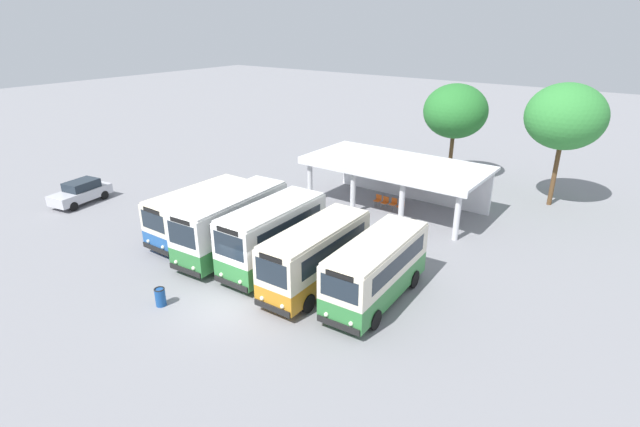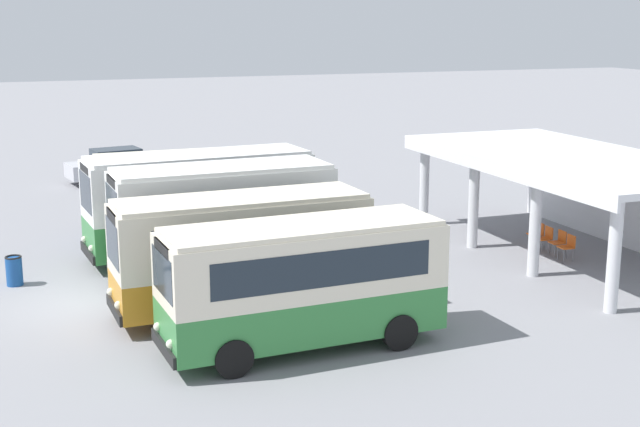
% 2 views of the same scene
% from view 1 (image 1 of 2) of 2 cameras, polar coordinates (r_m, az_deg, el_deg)
% --- Properties ---
extents(ground_plane, '(180.00, 180.00, 0.00)m').
position_cam_1_polar(ground_plane, '(23.37, -10.93, -10.61)').
color(ground_plane, gray).
extents(city_bus_nearest_orange, '(2.50, 6.86, 3.03)m').
position_cam_1_polar(city_bus_nearest_orange, '(29.85, -13.87, 0.22)').
color(city_bus_nearest_orange, black).
rests_on(city_bus_nearest_orange, ground).
extents(city_bus_second_in_row, '(2.79, 7.59, 3.47)m').
position_cam_1_polar(city_bus_second_in_row, '(27.44, -10.32, -0.93)').
color(city_bus_second_in_row, black).
rests_on(city_bus_second_in_row, ground).
extents(city_bus_middle_cream, '(2.57, 6.67, 3.54)m').
position_cam_1_polar(city_bus_middle_cream, '(25.47, -5.57, -2.45)').
color(city_bus_middle_cream, black).
rests_on(city_bus_middle_cream, ground).
extents(city_bus_fourth_amber, '(2.39, 6.95, 3.21)m').
position_cam_1_polar(city_bus_fourth_amber, '(23.62, -0.47, -4.84)').
color(city_bus_fourth_amber, black).
rests_on(city_bus_fourth_amber, ground).
extents(city_bus_fifth_blue, '(2.56, 6.93, 3.09)m').
position_cam_1_polar(city_bus_fifth_blue, '(22.67, 6.70, -6.39)').
color(city_bus_fifth_blue, black).
rests_on(city_bus_fifth_blue, ground).
extents(parked_car_flank, '(2.44, 4.46, 1.62)m').
position_cam_1_polar(parked_car_flank, '(38.90, -26.39, 2.29)').
color(parked_car_flank, black).
rests_on(parked_car_flank, ground).
extents(terminal_canopy, '(12.32, 5.97, 3.40)m').
position_cam_1_polar(terminal_canopy, '(34.16, 9.34, 5.07)').
color(terminal_canopy, silver).
rests_on(terminal_canopy, ground).
extents(waiting_chair_end_by_column, '(0.46, 0.46, 0.86)m').
position_cam_1_polar(waiting_chair_end_by_column, '(34.52, 6.86, 1.66)').
color(waiting_chair_end_by_column, slate).
rests_on(waiting_chair_end_by_column, ground).
extents(waiting_chair_second_from_end, '(0.46, 0.46, 0.86)m').
position_cam_1_polar(waiting_chair_second_from_end, '(34.19, 7.69, 1.42)').
color(waiting_chair_second_from_end, slate).
rests_on(waiting_chair_second_from_end, ground).
extents(waiting_chair_middle_seat, '(0.46, 0.46, 0.86)m').
position_cam_1_polar(waiting_chair_middle_seat, '(34.00, 8.67, 1.24)').
color(waiting_chair_middle_seat, slate).
rests_on(waiting_chair_middle_seat, ground).
extents(waiting_chair_fourth_seat, '(0.46, 0.46, 0.86)m').
position_cam_1_polar(waiting_chair_fourth_seat, '(33.68, 9.51, 0.98)').
color(waiting_chair_fourth_seat, slate).
rests_on(waiting_chair_fourth_seat, ground).
extents(roadside_tree_behind_canopy, '(5.02, 5.02, 7.78)m').
position_cam_1_polar(roadside_tree_behind_canopy, '(40.43, 15.69, 11.54)').
color(roadside_tree_behind_canopy, brown).
rests_on(roadside_tree_behind_canopy, ground).
extents(roadside_tree_east_of_canopy, '(5.24, 5.24, 8.56)m').
position_cam_1_polar(roadside_tree_east_of_canopy, '(36.99, 26.99, 10.14)').
color(roadside_tree_east_of_canopy, brown).
rests_on(roadside_tree_east_of_canopy, ground).
extents(litter_bin_apron, '(0.49, 0.49, 0.90)m').
position_cam_1_polar(litter_bin_apron, '(23.92, -18.33, -9.32)').
color(litter_bin_apron, '#19478C').
rests_on(litter_bin_apron, ground).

